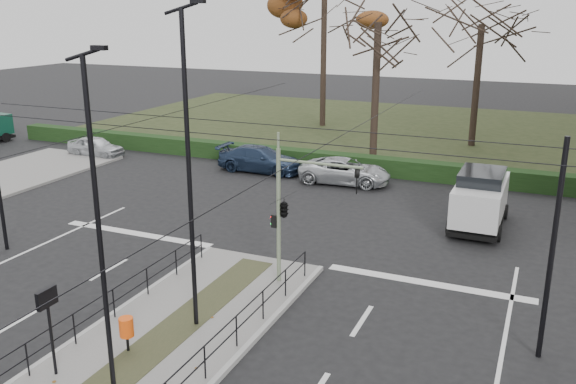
% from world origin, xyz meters
% --- Properties ---
extents(ground, '(140.00, 140.00, 0.00)m').
position_xyz_m(ground, '(0.00, 0.00, 0.00)').
color(ground, black).
rests_on(ground, ground).
extents(median_island, '(4.40, 15.00, 0.14)m').
position_xyz_m(median_island, '(0.00, -2.50, 0.07)').
color(median_island, slate).
rests_on(median_island, ground).
extents(park, '(38.00, 26.00, 0.10)m').
position_xyz_m(park, '(-6.00, 32.00, 0.05)').
color(park, black).
rests_on(park, ground).
extents(hedge, '(38.00, 1.00, 1.00)m').
position_xyz_m(hedge, '(-6.00, 18.60, 0.50)').
color(hedge, black).
rests_on(hedge, ground).
extents(median_railing, '(4.14, 13.24, 0.92)m').
position_xyz_m(median_railing, '(0.00, -2.60, 0.98)').
color(median_railing, black).
rests_on(median_railing, median_island).
extents(catenary, '(20.00, 34.00, 6.00)m').
position_xyz_m(catenary, '(0.00, 1.62, 3.42)').
color(catenary, black).
rests_on(catenary, ground).
extents(traffic_light, '(3.09, 1.77, 4.55)m').
position_xyz_m(traffic_light, '(1.64, 3.34, 2.79)').
color(traffic_light, gray).
rests_on(traffic_light, median_island).
extents(litter_bin, '(0.38, 0.38, 0.98)m').
position_xyz_m(litter_bin, '(-0.50, -2.33, 0.84)').
color(litter_bin, black).
rests_on(litter_bin, median_island).
extents(info_panel, '(0.13, 0.61, 2.33)m').
position_xyz_m(info_panel, '(-1.51, -3.92, 1.97)').
color(info_panel, black).
rests_on(info_panel, median_island).
extents(streetlamp_median_near, '(0.68, 0.14, 8.09)m').
position_xyz_m(streetlamp_median_near, '(0.34, -3.94, 4.25)').
color(streetlamp_median_near, black).
rests_on(streetlamp_median_near, median_island).
extents(streetlamp_median_far, '(0.75, 0.15, 9.02)m').
position_xyz_m(streetlamp_median_far, '(0.42, -0.35, 4.73)').
color(streetlamp_median_far, black).
rests_on(streetlamp_median_far, median_island).
extents(parked_car_first, '(3.78, 1.59, 1.28)m').
position_xyz_m(parked_car_first, '(-16.92, 15.83, 0.64)').
color(parked_car_first, '#B7BBC0').
rests_on(parked_car_first, ground).
extents(parked_car_third, '(5.00, 2.05, 1.45)m').
position_xyz_m(parked_car_third, '(-5.74, 16.59, 0.72)').
color(parked_car_third, '#1E2D46').
rests_on(parked_car_third, ground).
extents(parked_car_fourth, '(4.98, 2.57, 1.34)m').
position_xyz_m(parked_car_fourth, '(-0.53, 16.15, 0.67)').
color(parked_car_fourth, '#B7BBC0').
rests_on(parked_car_fourth, ground).
extents(white_van, '(2.15, 4.65, 2.47)m').
position_xyz_m(white_van, '(6.85, 11.94, 1.28)').
color(white_van, silver).
rests_on(white_van, ground).
extents(bare_tree_center, '(8.28, 8.28, 10.54)m').
position_xyz_m(bare_tree_center, '(4.49, 28.19, 7.46)').
color(bare_tree_center, black).
rests_on(bare_tree_center, park).
extents(bare_tree_near, '(5.74, 5.74, 10.81)m').
position_xyz_m(bare_tree_near, '(-0.49, 21.48, 7.63)').
color(bare_tree_near, black).
rests_on(bare_tree_near, park).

